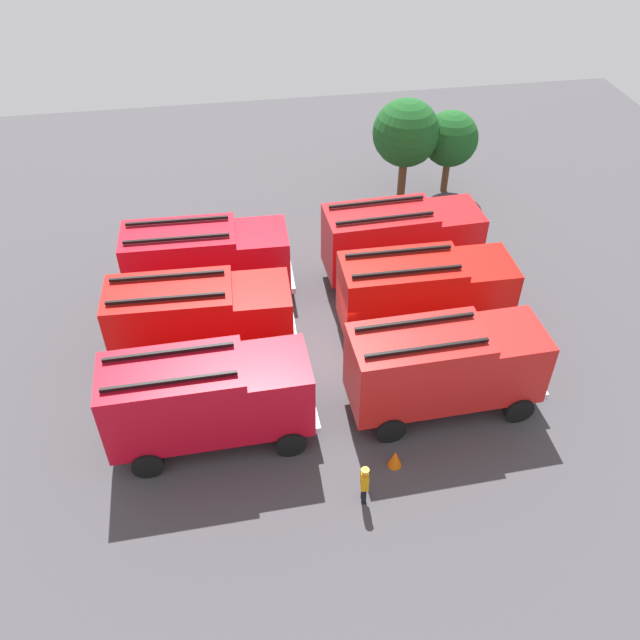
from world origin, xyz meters
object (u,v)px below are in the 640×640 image
at_px(fire_truck_0, 207,397).
at_px(traffic_cone_0, 395,458).
at_px(fire_truck_1, 444,365).
at_px(traffic_cone_2, 252,252).
at_px(fire_truck_3, 424,292).
at_px(traffic_cone_1, 389,246).
at_px(fire_truck_4, 207,260).
at_px(fire_truck_2, 200,319).
at_px(tree_0, 406,133).
at_px(tree_1, 450,139).
at_px(firefighter_0, 466,230).
at_px(fire_truck_5, 401,239).
at_px(firefighter_1, 364,483).

relative_size(fire_truck_0, traffic_cone_0, 10.22).
bearing_deg(fire_truck_1, traffic_cone_2, 117.39).
distance_m(fire_truck_3, traffic_cone_1, 6.36).
bearing_deg(fire_truck_4, traffic_cone_2, 55.52).
relative_size(fire_truck_0, traffic_cone_1, 10.47).
xyz_separation_m(fire_truck_2, tree_0, (11.23, 11.60, 1.55)).
bearing_deg(fire_truck_4, fire_truck_2, -94.27).
bearing_deg(fire_truck_2, tree_1, 42.23).
relative_size(fire_truck_0, traffic_cone_2, 10.28).
distance_m(fire_truck_1, tree_0, 15.95).
xyz_separation_m(fire_truck_2, firefighter_0, (13.10, 6.24, -1.23)).
bearing_deg(fire_truck_0, firefighter_0, 37.47).
bearing_deg(fire_truck_2, tree_0, 47.71).
relative_size(fire_truck_4, traffic_cone_2, 10.27).
distance_m(fire_truck_1, fire_truck_3, 4.29).
bearing_deg(fire_truck_5, traffic_cone_0, -107.35).
bearing_deg(traffic_cone_0, fire_truck_2, 134.30).
relative_size(fire_truck_1, traffic_cone_0, 10.25).
height_order(fire_truck_2, traffic_cone_0, fire_truck_2).
height_order(fire_truck_0, traffic_cone_2, fire_truck_0).
bearing_deg(fire_truck_5, tree_0, 71.87).
xyz_separation_m(fire_truck_2, fire_truck_3, (9.11, 0.21, 0.00)).
distance_m(fire_truck_2, fire_truck_3, 9.11).
bearing_deg(traffic_cone_1, fire_truck_5, -93.04).
relative_size(fire_truck_0, fire_truck_4, 1.00).
relative_size(fire_truck_5, firefighter_1, 4.46).
bearing_deg(tree_0, fire_truck_4, -144.71).
height_order(traffic_cone_0, traffic_cone_1, traffic_cone_0).
distance_m(fire_truck_4, tree_0, 13.39).
relative_size(firefighter_0, traffic_cone_1, 2.39).
height_order(fire_truck_1, fire_truck_5, same).
bearing_deg(fire_truck_3, fire_truck_1, -96.22).
relative_size(fire_truck_5, traffic_cone_0, 10.28).
height_order(fire_truck_1, firefighter_1, fire_truck_1).
distance_m(fire_truck_3, tree_1, 12.49).
bearing_deg(traffic_cone_0, traffic_cone_2, 106.01).
bearing_deg(fire_truck_2, fire_truck_5, 26.16).
bearing_deg(traffic_cone_0, fire_truck_3, 67.32).
distance_m(fire_truck_1, fire_truck_2, 9.53).
height_order(fire_truck_2, tree_0, tree_0).
bearing_deg(traffic_cone_2, tree_0, 28.52).
distance_m(tree_0, traffic_cone_1, 6.58).
height_order(fire_truck_1, fire_truck_4, same).
distance_m(fire_truck_1, firefighter_0, 11.29).
bearing_deg(traffic_cone_2, traffic_cone_1, -4.68).
bearing_deg(firefighter_0, fire_truck_0, -14.72).
bearing_deg(fire_truck_1, fire_truck_0, 179.28).
bearing_deg(fire_truck_3, fire_truck_5, 89.82).
bearing_deg(fire_truck_5, fire_truck_2, -158.07).
bearing_deg(tree_1, fire_truck_2, -139.55).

